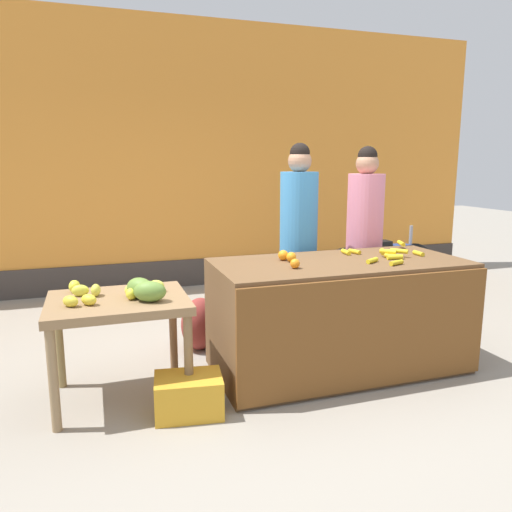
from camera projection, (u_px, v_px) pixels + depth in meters
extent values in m
plane|color=gray|center=(288.00, 374.00, 3.89)|extent=(24.00, 24.00, 0.00)
cube|color=orange|center=(200.00, 157.00, 6.50)|extent=(8.13, 0.20, 3.42)
cube|color=#3F3833|center=(204.00, 272.00, 6.69)|extent=(8.13, 0.04, 0.36)
cube|color=brown|center=(338.00, 315.00, 3.94)|extent=(1.97, 0.91, 0.88)
cube|color=brown|center=(369.00, 334.00, 3.50)|extent=(1.97, 0.03, 0.82)
cube|color=olive|center=(118.00, 303.00, 3.37)|extent=(0.93, 0.75, 0.06)
cylinder|color=#917451|center=(53.00, 380.00, 3.01)|extent=(0.06, 0.06, 0.67)
cylinder|color=olive|center=(189.00, 363.00, 3.26)|extent=(0.06, 0.06, 0.67)
cylinder|color=olive|center=(59.00, 344.00, 3.61)|extent=(0.06, 0.06, 0.67)
cylinder|color=#8B613E|center=(173.00, 332.00, 3.87)|extent=(0.06, 0.06, 0.67)
cylinder|color=gold|center=(418.00, 253.00, 4.07)|extent=(0.04, 0.12, 0.04)
cylinder|color=gold|center=(346.00, 252.00, 4.13)|extent=(0.05, 0.14, 0.04)
cylinder|color=gold|center=(372.00, 261.00, 3.78)|extent=(0.13, 0.10, 0.04)
cylinder|color=gold|center=(396.00, 263.00, 3.70)|extent=(0.14, 0.08, 0.04)
cylinder|color=gold|center=(394.00, 256.00, 3.95)|extent=(0.13, 0.12, 0.04)
cylinder|color=gold|center=(355.00, 252.00, 4.15)|extent=(0.07, 0.13, 0.04)
cylinder|color=gold|center=(383.00, 252.00, 4.14)|extent=(0.10, 0.15, 0.04)
cylinder|color=gold|center=(395.00, 257.00, 3.90)|extent=(0.13, 0.05, 0.04)
cylinder|color=yellow|center=(388.00, 252.00, 3.98)|extent=(0.12, 0.12, 0.04)
cylinder|color=gold|center=(399.00, 251.00, 4.01)|extent=(0.12, 0.13, 0.04)
cylinder|color=yellow|center=(401.00, 243.00, 4.38)|extent=(0.08, 0.15, 0.04)
sphere|color=orange|center=(295.00, 264.00, 3.58)|extent=(0.07, 0.07, 0.07)
sphere|color=orange|center=(283.00, 255.00, 3.87)|extent=(0.08, 0.08, 0.08)
sphere|color=orange|center=(291.00, 257.00, 3.81)|extent=(0.08, 0.08, 0.08)
ellipsoid|color=yellow|center=(70.00, 301.00, 3.16)|extent=(0.13, 0.13, 0.07)
ellipsoid|color=#D3D043|center=(96.00, 290.00, 3.41)|extent=(0.08, 0.11, 0.09)
ellipsoid|color=yellow|center=(89.00, 300.00, 3.20)|extent=(0.13, 0.13, 0.07)
ellipsoid|color=#D4DC48|center=(156.00, 286.00, 3.53)|extent=(0.14, 0.11, 0.09)
ellipsoid|color=yellow|center=(131.00, 294.00, 3.33)|extent=(0.10, 0.11, 0.08)
ellipsoid|color=yellow|center=(74.00, 286.00, 3.51)|extent=(0.09, 0.11, 0.09)
ellipsoid|color=yellow|center=(131.00, 290.00, 3.43)|extent=(0.11, 0.12, 0.08)
ellipsoid|color=yellow|center=(80.00, 290.00, 3.41)|extent=(0.12, 0.08, 0.08)
ellipsoid|color=olive|center=(140.00, 288.00, 3.37)|extent=(0.24, 0.26, 0.14)
ellipsoid|color=olive|center=(150.00, 291.00, 3.27)|extent=(0.26, 0.22, 0.14)
cylinder|color=#33333D|center=(297.00, 303.00, 4.60)|extent=(0.29, 0.29, 0.70)
cylinder|color=#3F8CCC|center=(299.00, 220.00, 4.45)|extent=(0.34, 0.34, 0.86)
sphere|color=tan|center=(300.00, 161.00, 4.35)|extent=(0.21, 0.21, 0.21)
sphere|color=black|center=(300.00, 153.00, 4.34)|extent=(0.18, 0.18, 0.18)
cylinder|color=#33333D|center=(362.00, 298.00, 4.78)|extent=(0.29, 0.29, 0.69)
cylinder|color=pink|center=(365.00, 219.00, 4.64)|extent=(0.34, 0.34, 0.84)
sphere|color=tan|center=(367.00, 163.00, 4.54)|extent=(0.21, 0.21, 0.21)
sphere|color=black|center=(368.00, 156.00, 4.53)|extent=(0.18, 0.18, 0.18)
torus|color=black|center=(412.00, 269.00, 6.17)|extent=(0.65, 0.09, 0.65)
torus|color=black|center=(345.00, 274.00, 5.88)|extent=(0.65, 0.09, 0.65)
cube|color=navy|center=(380.00, 257.00, 5.99)|extent=(0.80, 0.18, 0.28)
cube|color=black|center=(373.00, 245.00, 5.93)|extent=(0.44, 0.16, 0.08)
cylinder|color=gray|center=(410.00, 242.00, 6.09)|extent=(0.04, 0.04, 0.40)
cube|color=gold|center=(189.00, 395.00, 3.26)|extent=(0.48, 0.38, 0.26)
ellipsoid|color=maroon|center=(200.00, 324.00, 4.37)|extent=(0.46, 0.45, 0.47)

